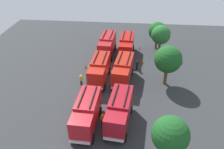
{
  "coord_description": "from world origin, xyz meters",
  "views": [
    {
      "loc": [
        30.4,
        2.88,
        20.8
      ],
      "look_at": [
        0.0,
        0.0,
        1.4
      ],
      "focal_mm": 36.4,
      "sensor_mm": 36.0,
      "label": 1
    }
  ],
  "objects": [
    {
      "name": "traffic_cone_1",
      "position": [
        -12.63,
        4.52,
        0.29
      ],
      "size": [
        0.41,
        0.41,
        0.59
      ],
      "primitive_type": "cone",
      "color": "#F2600C",
      "rests_on": "ground"
    },
    {
      "name": "fire_truck_1",
      "position": [
        -0.26,
        -2.04,
        2.15
      ],
      "size": [
        7.32,
        3.06,
        3.88
      ],
      "rotation": [
        0.0,
        0.0,
        -0.05
      ],
      "color": "#AC1C11",
      "rests_on": "ground"
    },
    {
      "name": "fire_truck_5",
      "position": [
        9.28,
        1.78,
        2.15
      ],
      "size": [
        7.42,
        3.39,
        3.88
      ],
      "rotation": [
        0.0,
        0.0,
        -0.11
      ],
      "color": "maroon",
      "rests_on": "ground"
    },
    {
      "name": "tree_0",
      "position": [
        -13.23,
        7.9,
        3.78
      ],
      "size": [
        3.63,
        3.63,
        5.62
      ],
      "color": "brown",
      "rests_on": "ground"
    },
    {
      "name": "firefighter_0",
      "position": [
        -4.2,
        4.0,
        1.03
      ],
      "size": [
        0.45,
        0.48,
        1.82
      ],
      "rotation": [
        0.0,
        0.0,
        0.66
      ],
      "color": "black",
      "rests_on": "ground"
    },
    {
      "name": "tree_3",
      "position": [
        14.39,
        7.09,
        3.95
      ],
      "size": [
        3.79,
        3.79,
        5.88
      ],
      "color": "brown",
      "rests_on": "ground"
    },
    {
      "name": "ground_plane",
      "position": [
        0.0,
        0.0,
        0.0
      ],
      "size": [
        56.3,
        56.3,
        0.0
      ],
      "primitive_type": "plane",
      "color": "#2D3033"
    },
    {
      "name": "fire_truck_4",
      "position": [
        -0.45,
        1.73,
        2.15
      ],
      "size": [
        7.43,
        3.42,
        3.88
      ],
      "rotation": [
        0.0,
        0.0,
        -0.11
      ],
      "color": "#AB1D11",
      "rests_on": "ground"
    },
    {
      "name": "firefighter_3",
      "position": [
        1.3,
        -4.76,
        1.01
      ],
      "size": [
        0.34,
        0.47,
        1.79
      ],
      "rotation": [
        0.0,
        0.0,
        6.01
      ],
      "color": "black",
      "rests_on": "ground"
    },
    {
      "name": "fire_truck_2",
      "position": [
        9.99,
        -2.17,
        2.15
      ],
      "size": [
        7.29,
        2.98,
        3.88
      ],
      "rotation": [
        0.0,
        0.0,
        -0.04
      ],
      "color": "#AD1821",
      "rests_on": "ground"
    },
    {
      "name": "tree_2",
      "position": [
        -0.35,
        8.47,
        4.38
      ],
      "size": [
        4.2,
        4.2,
        6.51
      ],
      "color": "brown",
      "rests_on": "ground"
    },
    {
      "name": "fire_truck_3",
      "position": [
        -9.66,
        1.9,
        2.15
      ],
      "size": [
        7.3,
        3.01,
        3.88
      ],
      "rotation": [
        0.0,
        0.0,
        -0.04
      ],
      "color": "#AA150F",
      "rests_on": "ground"
    },
    {
      "name": "traffic_cone_0",
      "position": [
        -6.92,
        5.11,
        0.32
      ],
      "size": [
        0.45,
        0.45,
        0.64
      ],
      "primitive_type": "cone",
      "color": "#F2600C",
      "rests_on": "ground"
    },
    {
      "name": "firefighter_1",
      "position": [
        9.64,
        -0.27,
        0.92
      ],
      "size": [
        0.27,
        0.44,
        1.65
      ],
      "rotation": [
        0.0,
        0.0,
        3.21
      ],
      "color": "black",
      "rests_on": "ground"
    },
    {
      "name": "tree_1",
      "position": [
        -11.23,
        8.39,
        3.86
      ],
      "size": [
        3.7,
        3.7,
        5.74
      ],
      "color": "brown",
      "rests_on": "ground"
    },
    {
      "name": "firefighter_2",
      "position": [
        -2.02,
        -3.96,
        1.02
      ],
      "size": [
        0.47,
        0.47,
        1.81
      ],
      "rotation": [
        0.0,
        0.0,
        5.51
      ],
      "color": "black",
      "rests_on": "ground"
    },
    {
      "name": "fire_truck_0",
      "position": [
        -9.71,
        -1.86,
        2.15
      ],
      "size": [
        7.36,
        3.18,
        3.88
      ],
      "rotation": [
        0.0,
        0.0,
        -0.07
      ],
      "color": "#A81B1E",
      "rests_on": "ground"
    },
    {
      "name": "traffic_cone_2",
      "position": [
        -3.97,
        -5.16,
        0.31
      ],
      "size": [
        0.43,
        0.43,
        0.62
      ],
      "primitive_type": "cone",
      "color": "#F2600C",
      "rests_on": "ground"
    }
  ]
}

